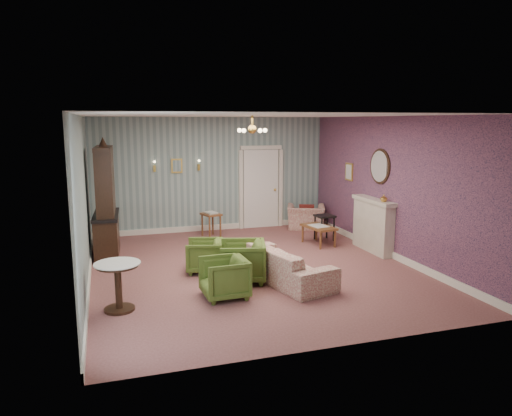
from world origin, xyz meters
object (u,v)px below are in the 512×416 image
object	(u,v)px
sofa_chintz	(283,257)
side_table_black	(324,228)
olive_chair_b	(242,259)
olive_chair_c	(204,254)
pedestal_table	(118,287)
coffee_table	(318,235)
wingback_chair	(306,213)
olive_chair_a	(224,276)
dresser	(105,198)
fireplace	(373,225)

from	to	relation	value
sofa_chintz	side_table_black	size ratio (longest dim) A/B	3.49
olive_chair_b	olive_chair_c	size ratio (longest dim) A/B	1.18
pedestal_table	coffee_table	bearing A→B (deg)	30.89
wingback_chair	sofa_chintz	bearing A→B (deg)	84.14
pedestal_table	olive_chair_a	bearing A→B (deg)	2.08
wingback_chair	side_table_black	distance (m)	1.32
olive_chair_c	dresser	bearing A→B (deg)	-120.22
olive_chair_c	sofa_chintz	distance (m)	1.54
sofa_chintz	pedestal_table	size ratio (longest dim) A/B	2.87
olive_chair_a	dresser	bearing A→B (deg)	-153.48
fireplace	side_table_black	world-z (taller)	fireplace
olive_chair_a	coffee_table	bearing A→B (deg)	130.21
olive_chair_a	sofa_chintz	bearing A→B (deg)	110.86
sofa_chintz	wingback_chair	xyz separation A→B (m)	(2.05, 3.76, -0.00)
olive_chair_c	side_table_black	xyz separation A→B (m)	(3.20, 1.53, -0.03)
pedestal_table	olive_chair_c	bearing A→B (deg)	42.92
wingback_chair	coffee_table	size ratio (longest dim) A/B	1.10
olive_chair_c	sofa_chintz	world-z (taller)	sofa_chintz
olive_chair_a	coffee_table	world-z (taller)	olive_chair_a
olive_chair_a	pedestal_table	distance (m)	1.64
coffee_table	pedestal_table	world-z (taller)	pedestal_table
sofa_chintz	fireplace	xyz separation A→B (m)	(2.54, 1.25, 0.16)
olive_chair_a	olive_chair_b	xyz separation A→B (m)	(0.50, 0.69, 0.04)
olive_chair_b	dresser	size ratio (longest dim) A/B	0.33
dresser	pedestal_table	xyz separation A→B (m)	(0.12, -3.24, -0.84)
wingback_chair	coffee_table	xyz separation A→B (m)	(-0.39, -1.64, -0.20)
olive_chair_b	olive_chair_c	world-z (taller)	olive_chair_b
olive_chair_a	olive_chair_b	bearing A→B (deg)	141.71
coffee_table	olive_chair_b	bearing A→B (deg)	-140.62
olive_chair_b	fireplace	distance (m)	3.43
olive_chair_b	coffee_table	bearing A→B (deg)	144.80
dresser	pedestal_table	world-z (taller)	dresser
side_table_black	wingback_chair	bearing A→B (deg)	86.08
pedestal_table	dresser	bearing A→B (deg)	92.13
olive_chair_b	pedestal_table	size ratio (longest dim) A/B	1.07
olive_chair_a	dresser	size ratio (longest dim) A/B	0.30
olive_chair_a	sofa_chintz	size ratio (longest dim) A/B	0.34
wingback_chair	side_table_black	size ratio (longest dim) A/B	1.56
dresser	wingback_chair	bearing A→B (deg)	15.50
fireplace	side_table_black	bearing A→B (deg)	116.09
fireplace	side_table_black	size ratio (longest dim) A/B	2.29
fireplace	pedestal_table	world-z (taller)	fireplace
sofa_chintz	side_table_black	world-z (taller)	sofa_chintz
coffee_table	wingback_chair	bearing A→B (deg)	76.63
olive_chair_c	coffee_table	world-z (taller)	olive_chair_c
coffee_table	olive_chair_a	bearing A→B (deg)	-137.44
olive_chair_b	wingback_chair	bearing A→B (deg)	157.85
olive_chair_b	dresser	world-z (taller)	dresser
olive_chair_c	sofa_chintz	size ratio (longest dim) A/B	0.32
olive_chair_c	fireplace	size ratio (longest dim) A/B	0.48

